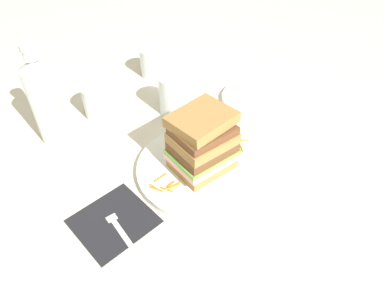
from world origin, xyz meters
The scene contains 28 objects.
ground_plane centered at (0.00, 0.00, 0.00)m, with size 3.00×3.00×0.00m, color beige.
main_plate centered at (0.02, 0.00, 0.01)m, with size 0.28×0.28×0.02m, color white.
sandwich centered at (0.02, 0.00, 0.08)m, with size 0.13×0.11×0.13m.
carrot_shred_0 centered at (-0.08, -0.01, 0.02)m, with size 0.00×0.00×0.03m, color orange.
carrot_shred_1 centered at (-0.07, 0.03, 0.02)m, with size 0.00×0.00×0.03m, color orange.
carrot_shred_2 centered at (-0.07, 0.00, 0.02)m, with size 0.00×0.00×0.02m, color orange.
carrot_shred_3 centered at (-0.10, 0.01, 0.02)m, with size 0.00×0.00×0.03m, color orange.
carrot_shred_4 centered at (-0.06, -0.01, 0.02)m, with size 0.00×0.00×0.03m, color orange.
carrot_shred_5 centered at (-0.10, 0.01, 0.02)m, with size 0.00×0.00×0.03m, color orange.
carrot_shred_6 centered at (-0.07, -0.01, 0.02)m, with size 0.00×0.00×0.03m, color orange.
carrot_shred_7 centered at (0.10, -0.01, 0.02)m, with size 0.00×0.00×0.03m, color orange.
carrot_shred_8 centered at (0.11, 0.00, 0.02)m, with size 0.00×0.00×0.03m, color orange.
carrot_shred_9 centered at (0.14, 0.00, 0.02)m, with size 0.00×0.00×0.03m, color orange.
carrot_shred_10 centered at (0.12, 0.02, 0.02)m, with size 0.00×0.00×0.02m, color orange.
carrot_shred_11 centered at (0.12, 0.01, 0.02)m, with size 0.00×0.00×0.03m, color orange.
carrot_shred_12 centered at (0.13, -0.01, 0.02)m, with size 0.00×0.00×0.03m, color orange.
carrot_shred_13 centered at (0.13, 0.00, 0.02)m, with size 0.00×0.00×0.02m, color orange.
carrot_shred_14 centered at (0.11, -0.01, 0.02)m, with size 0.00×0.00×0.02m, color orange.
carrot_shred_15 centered at (0.13, 0.01, 0.02)m, with size 0.00×0.00×0.03m, color orange.
carrot_shred_16 centered at (0.13, 0.00, 0.02)m, with size 0.00×0.00×0.03m, color orange.
napkin_dark centered at (-0.20, 0.01, 0.00)m, with size 0.14×0.13×0.00m, color black.
fork centered at (-0.20, -0.02, 0.00)m, with size 0.02×0.17×0.00m.
knife centered at (0.20, 0.02, 0.00)m, with size 0.02×0.20×0.00m.
juice_glass centered at (0.11, 0.21, 0.05)m, with size 0.07×0.07×0.10m.
water_bottle centered at (-0.18, 0.31, 0.11)m, with size 0.07×0.07×0.25m.
empty_tumbler_0 centered at (-0.05, 0.32, 0.04)m, with size 0.07×0.07×0.09m, color silver.
empty_tumbler_1 centered at (0.17, 0.40, 0.04)m, with size 0.07×0.07×0.08m, color silver.
side_plate centered at (0.30, 0.11, 0.01)m, with size 0.17×0.17×0.01m, color white.
Camera 1 is at (-0.35, -0.40, 0.56)m, focal length 33.17 mm.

